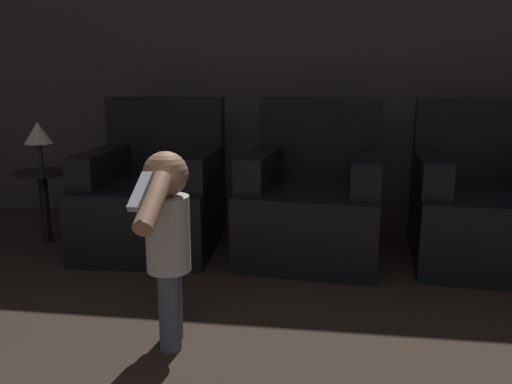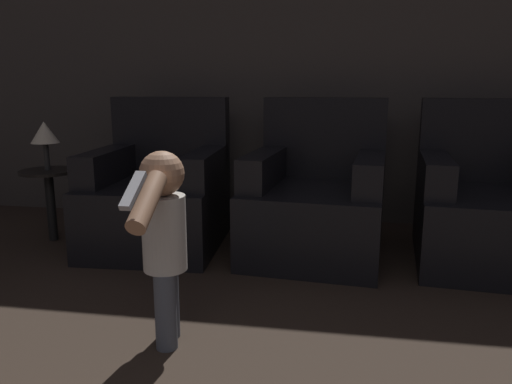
% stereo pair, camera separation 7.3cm
% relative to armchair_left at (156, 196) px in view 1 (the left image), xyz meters
% --- Properties ---
extents(wall_back, '(8.40, 0.05, 2.60)m').
position_rel_armchair_left_xyz_m(wall_back, '(0.89, 0.80, 0.97)').
color(wall_back, '#423D38').
rests_on(wall_back, ground_plane).
extents(armchair_left, '(0.84, 0.94, 0.96)m').
position_rel_armchair_left_xyz_m(armchair_left, '(0.00, 0.00, 0.00)').
color(armchair_left, black).
rests_on(armchair_left, ground_plane).
extents(armchair_middle, '(0.88, 0.98, 0.96)m').
position_rel_armchair_left_xyz_m(armchair_middle, '(1.03, -0.00, 0.00)').
color(armchair_middle, black).
rests_on(armchair_middle, ground_plane).
extents(armchair_right, '(0.88, 0.98, 0.96)m').
position_rel_armchair_left_xyz_m(armchair_right, '(2.04, -0.00, 0.00)').
color(armchair_right, black).
rests_on(armchair_right, ground_plane).
extents(person_toddler, '(0.17, 0.55, 0.79)m').
position_rel_armchair_left_xyz_m(person_toddler, '(0.49, -1.26, 0.14)').
color(person_toddler, '#474C56').
rests_on(person_toddler, ground_plane).
extents(side_table, '(0.37, 0.37, 0.48)m').
position_rel_armchair_left_xyz_m(side_table, '(-0.75, -0.06, 0.06)').
color(side_table, black).
rests_on(side_table, ground_plane).
extents(lamp, '(0.18, 0.18, 0.32)m').
position_rel_armchair_left_xyz_m(lamp, '(-0.75, -0.06, 0.40)').
color(lamp, '#262626').
rests_on(lamp, side_table).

